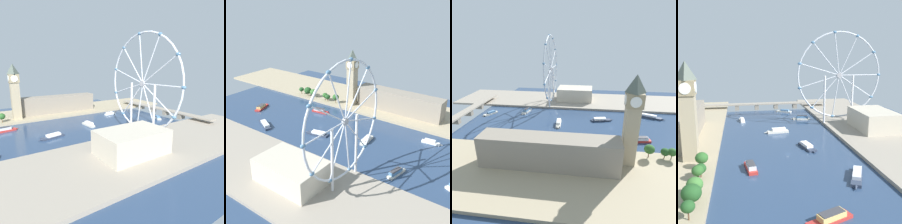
% 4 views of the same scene
% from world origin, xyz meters
% --- Properties ---
extents(ground_plane, '(379.56, 379.56, 0.00)m').
position_xyz_m(ground_plane, '(0.00, 0.00, 0.00)').
color(ground_plane, navy).
extents(riverbank_left, '(90.00, 520.00, 3.00)m').
position_xyz_m(riverbank_left, '(-104.78, 0.00, 1.50)').
color(riverbank_left, tan).
rests_on(riverbank_left, ground_plane).
extents(riverbank_right, '(90.00, 520.00, 3.00)m').
position_xyz_m(riverbank_right, '(104.78, 0.00, 1.50)').
color(riverbank_right, gray).
rests_on(riverbank_right, ground_plane).
extents(clock_tower, '(14.24, 14.24, 78.82)m').
position_xyz_m(clock_tower, '(-79.77, -7.02, 44.13)').
color(clock_tower, tan).
rests_on(clock_tower, riverbank_left).
extents(parliament_block, '(22.00, 119.33, 27.67)m').
position_xyz_m(parliament_block, '(-93.74, 60.65, 16.83)').
color(parliament_block, gray).
rests_on(parliament_block, riverbank_left).
extents(ferris_wheel, '(103.61, 3.20, 108.54)m').
position_xyz_m(ferris_wheel, '(77.72, 92.02, 59.47)').
color(ferris_wheel, silver).
rests_on(ferris_wheel, riverbank_right).
extents(riverside_hall, '(38.80, 59.32, 21.17)m').
position_xyz_m(riverside_hall, '(106.37, 55.39, 13.59)').
color(riverside_hall, '#BCB29E').
rests_on(riverside_hall, riverbank_right).
extents(river_bridge, '(191.56, 12.10, 9.37)m').
position_xyz_m(river_bridge, '(0.00, 202.88, 7.00)').
color(river_bridge, gray).
rests_on(river_bridge, ground_plane).
extents(tour_boat_0, '(27.63, 8.11, 5.55)m').
position_xyz_m(tour_boat_0, '(0.15, 67.59, 2.30)').
color(tour_boat_0, beige).
rests_on(tour_boat_0, ground_plane).
extents(tour_boat_1, '(7.46, 23.25, 4.59)m').
position_xyz_m(tour_boat_1, '(-38.02, 127.36, 1.87)').
color(tour_boat_1, white).
rests_on(tour_boat_1, ground_plane).
extents(tour_boat_2, '(25.74, 9.71, 5.87)m').
position_xyz_m(tour_boat_2, '(38.89, 123.09, 2.46)').
color(tour_boat_2, beige).
rests_on(tour_boat_2, ground_plane).
extents(tour_boat_3, '(12.91, 30.88, 4.41)m').
position_xyz_m(tour_boat_3, '(20.43, 12.57, 1.82)').
color(tour_boat_3, '#2D384C').
rests_on(tour_boat_3, ground_plane).
extents(tour_boat_4, '(9.94, 27.38, 5.84)m').
position_xyz_m(tour_boat_4, '(-33.38, -28.30, 2.41)').
color(tour_boat_4, '#B22D28').
rests_on(tour_boat_4, ground_plane).
extents(tour_boat_6, '(19.73, 35.22, 4.81)m').
position_xyz_m(tour_boat_6, '(40.49, -56.79, 2.02)').
color(tour_boat_6, '#2D384C').
rests_on(tour_boat_6, ground_plane).
extents(tour_boat_7, '(24.01, 15.40, 4.29)m').
position_xyz_m(tour_boat_7, '(23.68, 173.62, 1.72)').
color(tour_boat_7, beige).
rests_on(tour_boat_7, ground_plane).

